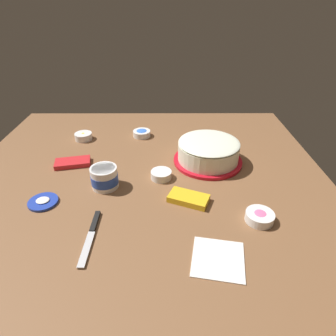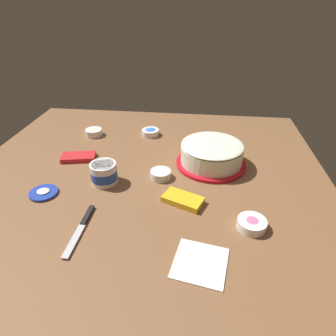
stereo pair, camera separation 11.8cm
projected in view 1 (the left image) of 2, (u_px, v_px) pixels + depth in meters
ground_plane at (144, 183)px, 1.15m from camera, size 1.54×1.54×0.00m
frosted_cake at (208, 152)px, 1.27m from camera, size 0.31×0.31×0.11m
frosting_tub at (104, 177)px, 1.11m from camera, size 0.11×0.11×0.09m
frosting_tub_lid at (43, 202)px, 1.04m from camera, size 0.11×0.11×0.02m
spreading_knife at (92, 232)px, 0.91m from camera, size 0.02×0.24×0.01m
sprinkle_bowl_pink at (260, 216)px, 0.96m from camera, size 0.10×0.10×0.03m
sprinkle_bowl_yellow at (83, 136)px, 1.48m from camera, size 0.09×0.09×0.04m
sprinkle_bowl_orange at (161, 175)px, 1.17m from camera, size 0.09×0.09×0.03m
sprinkle_bowl_blue at (142, 133)px, 1.51m from camera, size 0.09×0.09×0.04m
candy_box_lower at (189, 198)px, 1.05m from camera, size 0.16×0.13×0.02m
candy_box_upper at (73, 163)px, 1.27m from camera, size 0.17×0.11×0.02m
paper_napkin at (218, 258)px, 0.82m from camera, size 0.17×0.17×0.01m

